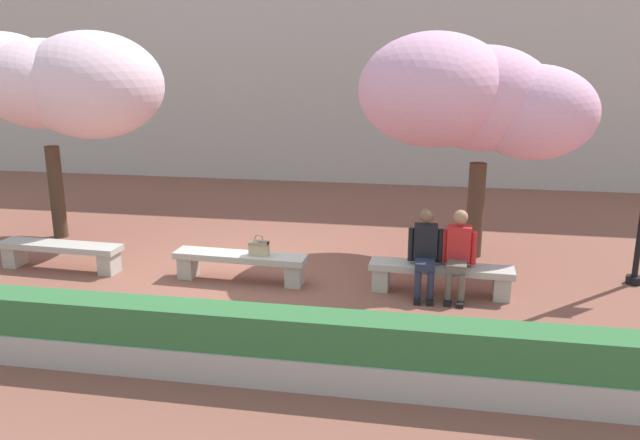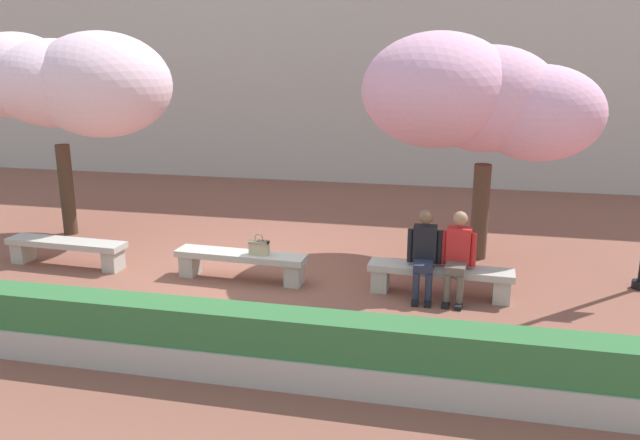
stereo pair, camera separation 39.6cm
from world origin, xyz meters
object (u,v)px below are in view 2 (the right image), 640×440
stone_bench_near_west (241,261)px  stone_bench_center (440,276)px  person_seated_right (458,253)px  person_seated_left (424,251)px  stone_bench_west_end (66,248)px  handbag (259,246)px  cherry_tree_secondary (67,83)px  cherry_tree_main (475,98)px

stone_bench_near_west → stone_bench_center: same height
person_seated_right → person_seated_left: bearing=-180.0°
stone_bench_west_end → person_seated_right: 6.44m
handbag → cherry_tree_secondary: bearing=156.7°
person_seated_left → handbag: size_ratio=3.81×
cherry_tree_main → cherry_tree_secondary: bearing=-179.8°
person_seated_left → handbag: bearing=179.4°
stone_bench_near_west → stone_bench_west_end: bearing=180.0°
cherry_tree_main → cherry_tree_secondary: cherry_tree_secondary is taller
handbag → cherry_tree_main: size_ratio=0.09×
stone_bench_west_end → person_seated_left: size_ratio=1.65×
cherry_tree_main → stone_bench_near_west: bearing=-151.6°
stone_bench_center → cherry_tree_main: size_ratio=0.54×
person_seated_right → cherry_tree_main: size_ratio=0.33×
stone_bench_center → person_seated_right: bearing=-12.8°
person_seated_left → cherry_tree_main: bearing=72.4°
stone_bench_center → cherry_tree_secondary: 7.82m
person_seated_left → handbag: 2.54m
person_seated_right → stone_bench_center: bearing=167.2°
stone_bench_west_end → handbag: handbag is taller
person_seated_left → cherry_tree_secondary: 7.49m
person_seated_right → cherry_tree_secondary: (-7.36, 1.90, 2.25)m
stone_bench_near_west → stone_bench_center: size_ratio=1.00×
person_seated_left → person_seated_right: (0.48, 0.00, 0.00)m
handbag → stone_bench_near_west: bearing=175.5°
stone_bench_near_west → cherry_tree_secondary: cherry_tree_secondary is taller
person_seated_left → person_seated_right: same height
stone_bench_near_west → person_seated_left: 2.88m
stone_bench_west_end → handbag: (3.41, -0.03, 0.27)m
cherry_tree_secondary → person_seated_right: bearing=-14.5°
stone_bench_center → cherry_tree_secondary: cherry_tree_secondary is taller
person_seated_left → handbag: person_seated_left is taller
stone_bench_near_west → handbag: (0.32, -0.03, 0.27)m
person_seated_left → stone_bench_center: bearing=12.5°
stone_bench_west_end → person_seated_right: (6.43, -0.05, 0.39)m
stone_bench_west_end → person_seated_left: person_seated_left is taller
stone_bench_west_end → cherry_tree_secondary: cherry_tree_secondary is taller
stone_bench_near_west → person_seated_right: 3.35m
stone_bench_near_west → person_seated_right: (3.33, -0.05, 0.39)m
stone_bench_center → person_seated_right: 0.46m
stone_bench_west_end → stone_bench_center: 6.19m
person_seated_left → cherry_tree_main: cherry_tree_main is taller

